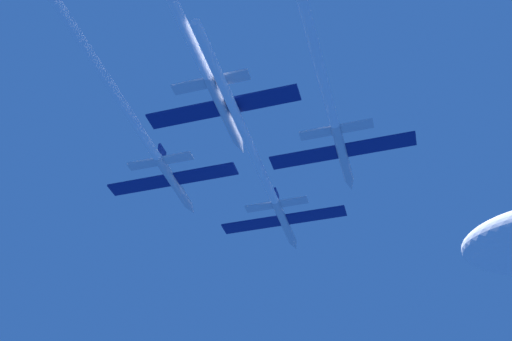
% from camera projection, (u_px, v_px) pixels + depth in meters
% --- Properties ---
extents(jet_lead, '(19.40, 48.26, 3.21)m').
position_uv_depth(jet_lead, '(265.00, 178.00, 82.70)').
color(jet_lead, silver).
extents(jet_left_wing, '(19.40, 55.12, 3.21)m').
position_uv_depth(jet_left_wing, '(130.00, 115.00, 74.54)').
color(jet_left_wing, silver).
extents(jet_right_wing, '(19.40, 50.86, 3.21)m').
position_uv_depth(jet_right_wing, '(325.00, 87.00, 69.18)').
color(jet_right_wing, silver).
extents(jet_slot, '(19.40, 51.78, 3.21)m').
position_uv_depth(jet_slot, '(185.00, 28.00, 63.03)').
color(jet_slot, silver).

